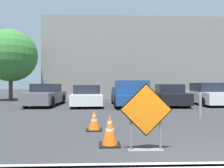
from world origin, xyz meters
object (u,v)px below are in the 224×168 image
object	(u,v)px
bollard_nearest	(200,105)
pickup_truck	(129,95)
parked_car_nearest	(46,95)
parked_car_fourth	(207,95)
traffic_cone_nearest	(110,130)
parked_car_second	(87,96)
parked_car_third	(169,96)
traffic_cone_second	(94,121)
road_closed_sign	(146,115)

from	to	relation	value
bollard_nearest	pickup_truck	bearing A→B (deg)	115.98
parked_car_nearest	parked_car_fourth	bearing A→B (deg)	-177.27
traffic_cone_nearest	parked_car_fourth	size ratio (longest dim) A/B	0.16
parked_car_second	traffic_cone_nearest	bearing A→B (deg)	94.32
traffic_cone_nearest	parked_car_fourth	distance (m)	11.97
pickup_truck	parked_car_third	distance (m)	2.77
traffic_cone_second	parked_car_fourth	xyz separation A→B (m)	(7.38, 8.07, 0.39)
traffic_cone_nearest	traffic_cone_second	bearing A→B (deg)	104.53
traffic_cone_second	parked_car_second	world-z (taller)	parked_car_second
road_closed_sign	parked_car_fourth	world-z (taller)	parked_car_fourth
parked_car_second	parked_car_fourth	size ratio (longest dim) A/B	0.97
parked_car_second	parked_car_third	xyz separation A→B (m)	(5.47, 0.06, 0.03)
traffic_cone_second	bollard_nearest	xyz separation A→B (m)	(4.33, 2.28, 0.25)
parked_car_nearest	parked_car_second	bearing A→B (deg)	174.73
parked_car_second	parked_car_third	distance (m)	5.47
parked_car_nearest	parked_car_fourth	world-z (taller)	parked_car_fourth
pickup_truck	bollard_nearest	bearing A→B (deg)	115.16
parked_car_fourth	parked_car_nearest	bearing A→B (deg)	1.30
traffic_cone_nearest	parked_car_third	world-z (taller)	parked_car_third
parked_car_nearest	parked_car_second	xyz separation A→B (m)	(2.73, -0.36, -0.05)
road_closed_sign	traffic_cone_second	world-z (taller)	road_closed_sign
parked_car_second	bollard_nearest	size ratio (longest dim) A/B	4.24
parked_car_nearest	bollard_nearest	size ratio (longest dim) A/B	4.57
pickup_truck	bollard_nearest	size ratio (longest dim) A/B	5.00
pickup_truck	parked_car_nearest	bearing A→B (deg)	-8.65
parked_car_second	road_closed_sign	bearing A→B (deg)	98.26
traffic_cone_second	parked_car_third	distance (m)	8.98
road_closed_sign	parked_car_third	bearing A→B (deg)	70.51
traffic_cone_second	parked_car_third	size ratio (longest dim) A/B	0.14
traffic_cone_nearest	pickup_truck	xyz separation A→B (m)	(1.49, 8.89, 0.39)
parked_car_fourth	bollard_nearest	world-z (taller)	parked_car_fourth
traffic_cone_nearest	parked_car_nearest	size ratio (longest dim) A/B	0.15
bollard_nearest	parked_car_third	bearing A→B (deg)	86.56
road_closed_sign	parked_car_third	world-z (taller)	road_closed_sign
traffic_cone_nearest	parked_car_second	xyz separation A→B (m)	(-1.25, 9.29, 0.28)
parked_car_second	pickup_truck	distance (m)	2.77
parked_car_nearest	road_closed_sign	bearing A→B (deg)	117.33
parked_car_fourth	bollard_nearest	xyz separation A→B (m)	(-3.06, -5.78, -0.14)
traffic_cone_nearest	parked_car_fourth	bearing A→B (deg)	54.50
pickup_truck	parked_car_fourth	world-z (taller)	pickup_truck
parked_car_second	pickup_truck	size ratio (longest dim) A/B	0.85
road_closed_sign	bollard_nearest	distance (m)	5.42
road_closed_sign	pickup_truck	distance (m)	9.37
parked_car_second	bollard_nearest	bearing A→B (deg)	130.64
parked_car_fourth	parked_car_second	bearing A→B (deg)	3.97
parked_car_fourth	bollard_nearest	distance (m)	6.54
traffic_cone_nearest	traffic_cone_second	world-z (taller)	traffic_cone_nearest
road_closed_sign	parked_car_nearest	xyz separation A→B (m)	(-4.73, 10.10, -0.08)
traffic_cone_nearest	bollard_nearest	xyz separation A→B (m)	(3.89, 3.96, 0.20)
parked_car_nearest	pickup_truck	distance (m)	5.52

